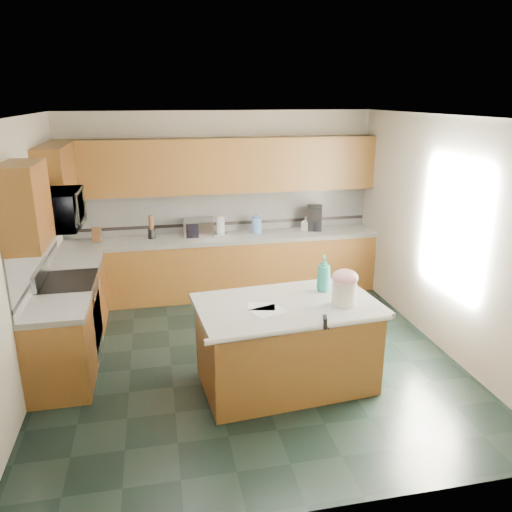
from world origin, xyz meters
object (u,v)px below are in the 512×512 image
object	(u,v)px
island_top	(287,306)
toaster_oven	(199,228)
knife_block	(97,235)
coffee_maker	(315,218)
soap_bottle_island	(324,273)
island_base	(286,347)
treat_jar	(344,293)

from	to	relation	value
island_top	toaster_oven	size ratio (longest dim) A/B	4.20
knife_block	coffee_maker	bearing A→B (deg)	8.88
soap_bottle_island	coffee_maker	distance (m)	2.54
island_base	toaster_oven	distance (m)	2.80
island_top	knife_block	xyz separation A→B (m)	(-2.07, 2.66, 0.13)
island_top	toaster_oven	distance (m)	2.74
island_base	toaster_oven	bearing A→B (deg)	98.21
island_base	coffee_maker	xyz separation A→B (m)	(1.15, 2.69, 0.68)
coffee_maker	soap_bottle_island	bearing A→B (deg)	-87.61
soap_bottle_island	toaster_oven	distance (m)	2.65
island_base	knife_block	distance (m)	3.42
island_top	toaster_oven	bearing A→B (deg)	98.21
island_base	island_top	world-z (taller)	island_top
soap_bottle_island	toaster_oven	bearing A→B (deg)	135.42
island_top	coffee_maker	world-z (taller)	coffee_maker
treat_jar	toaster_oven	size ratio (longest dim) A/B	0.58
knife_block	toaster_oven	xyz separation A→B (m)	(1.44, 0.00, 0.02)
treat_jar	soap_bottle_island	size ratio (longest dim) A/B	0.64
treat_jar	knife_block	size ratio (longest dim) A/B	1.19
island_top	soap_bottle_island	world-z (taller)	soap_bottle_island
treat_jar	toaster_oven	bearing A→B (deg)	90.03
island_base	coffee_maker	size ratio (longest dim) A/B	4.55
soap_bottle_island	toaster_oven	size ratio (longest dim) A/B	0.90
soap_bottle_island	knife_block	world-z (taller)	soap_bottle_island
soap_bottle_island	knife_block	size ratio (longest dim) A/B	1.86
soap_bottle_island	treat_jar	bearing A→B (deg)	-57.59
island_top	treat_jar	world-z (taller)	treat_jar
treat_jar	knife_block	distance (m)	3.84
island_base	soap_bottle_island	distance (m)	0.86
knife_block	treat_jar	bearing A→B (deg)	-38.65
toaster_oven	island_top	bearing A→B (deg)	-70.51
island_base	toaster_oven	world-z (taller)	toaster_oven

